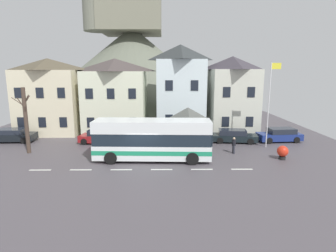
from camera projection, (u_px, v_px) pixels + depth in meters
name	position (u px, v px, depth m)	size (l,w,h in m)	color
ground_plane	(143.00, 165.00, 21.87)	(40.00, 60.00, 0.07)	#4F494F
townhouse_00	(50.00, 97.00, 32.24)	(6.83, 5.17, 8.64)	beige
townhouse_01	(116.00, 96.00, 32.75)	(6.89, 6.04, 8.64)	silver
townhouse_02	(180.00, 89.00, 32.85)	(5.43, 6.36, 10.22)	silver
townhouse_03	(231.00, 95.00, 33.24)	(5.27, 6.75, 8.91)	beige
hilltop_castle	(132.00, 68.00, 48.34)	(36.73, 36.73, 23.00)	slate
transit_bus	(153.00, 140.00, 22.70)	(9.55, 2.99, 3.32)	white
bus_shelter	(188.00, 115.00, 26.61)	(3.60, 3.60, 3.81)	#473D33
parked_car_00	(234.00, 136.00, 28.58)	(4.71, 2.28, 1.32)	black
parked_car_01	(13.00, 135.00, 28.81)	(4.27, 2.11, 1.35)	black
parked_car_02	(100.00, 137.00, 28.19)	(4.02, 2.30, 1.43)	maroon
parked_car_03	(280.00, 135.00, 28.91)	(4.55, 2.23, 1.41)	navy
pedestrian_00	(205.00, 142.00, 25.36)	(0.34, 0.34, 1.48)	#38332D
pedestrian_01	(234.00, 145.00, 24.64)	(0.35, 0.38, 1.47)	#2D2D38
public_bench	(180.00, 138.00, 28.65)	(1.41, 0.48, 0.87)	#473828
flagpole	(270.00, 100.00, 25.98)	(0.95, 0.10, 8.01)	silver
harbour_buoy	(283.00, 152.00, 22.98)	(0.91, 0.91, 1.16)	black
bare_tree_00	(26.00, 120.00, 24.38)	(1.69, 0.89, 5.84)	#47382D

